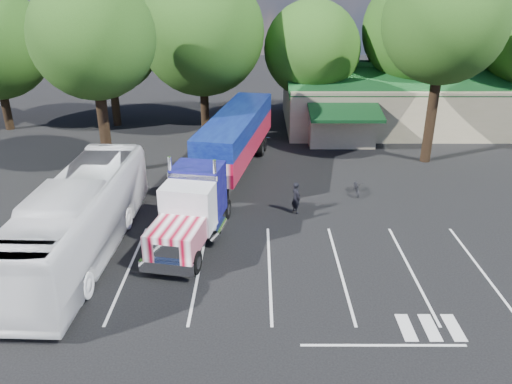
{
  "coord_description": "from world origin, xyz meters",
  "views": [
    {
      "loc": [
        -0.57,
        -25.28,
        12.28
      ],
      "look_at": [
        -0.62,
        -1.73,
        2.0
      ],
      "focal_mm": 35.0,
      "sensor_mm": 36.0,
      "label": 1
    }
  ],
  "objects_px": {
    "semi_truck": "(227,150)",
    "bicycle": "(357,187)",
    "woman": "(296,198)",
    "silver_sedan": "(327,133)",
    "tour_bus": "(79,218)"
  },
  "relations": [
    {
      "from": "tour_bus",
      "to": "silver_sedan",
      "type": "bearing_deg",
      "value": 53.58
    },
    {
      "from": "semi_truck",
      "to": "silver_sedan",
      "type": "height_order",
      "value": "semi_truck"
    },
    {
      "from": "woman",
      "to": "silver_sedan",
      "type": "bearing_deg",
      "value": -40.4
    },
    {
      "from": "semi_truck",
      "to": "silver_sedan",
      "type": "bearing_deg",
      "value": 61.91
    },
    {
      "from": "silver_sedan",
      "to": "bicycle",
      "type": "bearing_deg",
      "value": -153.08
    },
    {
      "from": "semi_truck",
      "to": "tour_bus",
      "type": "xyz_separation_m",
      "value": [
        -6.43,
        -8.38,
        -0.52
      ]
    },
    {
      "from": "woman",
      "to": "bicycle",
      "type": "bearing_deg",
      "value": -81.94
    },
    {
      "from": "woman",
      "to": "silver_sedan",
      "type": "relative_size",
      "value": 0.45
    },
    {
      "from": "semi_truck",
      "to": "bicycle",
      "type": "distance_m",
      "value": 8.26
    },
    {
      "from": "semi_truck",
      "to": "bicycle",
      "type": "xyz_separation_m",
      "value": [
        7.93,
        -1.25,
        -1.93
      ]
    },
    {
      "from": "bicycle",
      "to": "woman",
      "type": "bearing_deg",
      "value": -143.31
    },
    {
      "from": "tour_bus",
      "to": "semi_truck",
      "type": "bearing_deg",
      "value": 54.35
    },
    {
      "from": "woman",
      "to": "tour_bus",
      "type": "relative_size",
      "value": 0.14
    },
    {
      "from": "woman",
      "to": "semi_truck",
      "type": "bearing_deg",
      "value": 20.44
    },
    {
      "from": "semi_truck",
      "to": "woman",
      "type": "bearing_deg",
      "value": -32.87
    }
  ]
}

